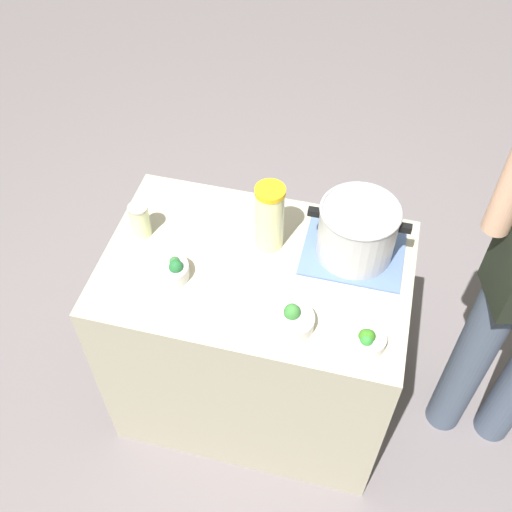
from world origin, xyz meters
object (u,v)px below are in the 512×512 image
object	(u,v)px
mason_jar	(140,220)
broccoli_bowl_front	(292,320)
broccoli_bowl_center	(368,339)
lemonade_pitcher	(270,217)
broccoli_bowl_back	(172,270)
cooking_pot	(357,230)

from	to	relation	value
mason_jar	broccoli_bowl_front	size ratio (longest dim) A/B	0.95
mason_jar	broccoli_bowl_center	xyz separation A→B (m)	(0.81, -0.26, -0.04)
broccoli_bowl_center	lemonade_pitcher	bearing A→B (deg)	139.26
broccoli_bowl_front	broccoli_bowl_back	distance (m)	0.43
cooking_pot	broccoli_bowl_center	size ratio (longest dim) A/B	3.15
lemonade_pitcher	broccoli_bowl_back	world-z (taller)	lemonade_pitcher
lemonade_pitcher	broccoli_bowl_center	bearing A→B (deg)	-40.74
broccoli_bowl_front	broccoli_bowl_center	bearing A→B (deg)	-3.35
cooking_pot	mason_jar	xyz separation A→B (m)	(-0.72, -0.09, -0.05)
cooking_pot	lemonade_pitcher	size ratio (longest dim) A/B	1.31
lemonade_pitcher	broccoli_bowl_front	distance (m)	0.35
lemonade_pitcher	broccoli_bowl_center	world-z (taller)	lemonade_pitcher
cooking_pot	lemonade_pitcher	distance (m)	0.29
lemonade_pitcher	mason_jar	world-z (taller)	lemonade_pitcher
cooking_pot	broccoli_bowl_front	world-z (taller)	cooking_pot
lemonade_pitcher	broccoli_bowl_center	xyz separation A→B (m)	(0.37, -0.32, -0.10)
lemonade_pitcher	broccoli_bowl_front	world-z (taller)	lemonade_pitcher
broccoli_bowl_back	broccoli_bowl_center	bearing A→B (deg)	-9.33
broccoli_bowl_front	broccoli_bowl_back	world-z (taller)	same
cooking_pot	broccoli_bowl_center	xyz separation A→B (m)	(0.09, -0.35, -0.08)
cooking_pot	broccoli_bowl_front	xyz separation A→B (m)	(-0.14, -0.34, -0.08)
broccoli_bowl_front	broccoli_bowl_center	distance (m)	0.23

